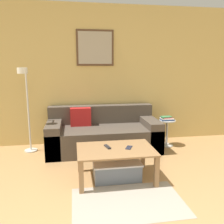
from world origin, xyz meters
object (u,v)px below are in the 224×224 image
side_table (167,130)px  remote_control (107,147)px  couch (103,134)px  book_stack (167,118)px  coffee_table (116,153)px  storage_bin (116,169)px  floor_lamp (26,100)px  cell_phone (129,148)px

side_table → remote_control: 1.67m
couch → book_stack: 1.20m
coffee_table → storage_bin: size_ratio=1.59×
storage_bin → coffee_table: bearing=-136.4°
floor_lamp → couch: bearing=1.5°
book_stack → cell_phone: (-0.98, -1.14, -0.10)m
coffee_table → book_stack: 1.63m
side_table → remote_control: (-1.26, -1.08, 0.14)m
cell_phone → book_stack: bearing=76.0°
coffee_table → storage_bin: 0.23m
coffee_table → side_table: side_table is taller
coffee_table → side_table: size_ratio=2.03×
book_stack → remote_control: book_stack is taller
coffee_table → remote_control: size_ratio=6.58×
storage_bin → floor_lamp: bearing=139.4°
coffee_table → storage_bin: bearing=43.6°
couch → remote_control: 1.11m
couch → storage_bin: 1.15m
couch → coffee_table: (0.02, -1.15, 0.08)m
floor_lamp → remote_control: floor_lamp is taller
storage_bin → floor_lamp: size_ratio=0.43×
side_table → cell_phone: 1.52m
side_table → book_stack: book_stack is taller
coffee_table → floor_lamp: (-1.28, 1.12, 0.57)m
coffee_table → book_stack: size_ratio=4.15×
storage_bin → floor_lamp: floor_lamp is taller
remote_control → cell_phone: 0.28m
book_stack → cell_phone: 1.51m
storage_bin → couch: bearing=92.0°
floor_lamp → remote_control: bearing=-42.0°
coffee_table → side_table: 1.63m
remote_control → floor_lamp: bearing=123.4°
storage_bin → side_table: side_table is taller
storage_bin → side_table: 1.62m
couch → storage_bin: (0.04, -1.14, -0.15)m
couch → cell_phone: couch is taller
couch → side_table: 1.19m
cell_phone → remote_control: bearing=-165.7°
coffee_table → cell_phone: (0.17, -0.00, 0.07)m
cell_phone → couch: bearing=126.4°
remote_control → side_table: bearing=25.9°
cell_phone → coffee_table: bearing=-153.9°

